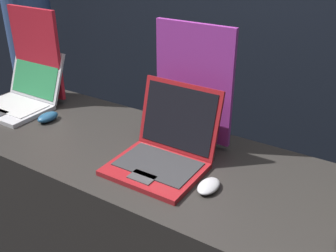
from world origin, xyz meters
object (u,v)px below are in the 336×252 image
Objects in this scene: mouse_front at (48,117)px; laptop_middle at (164,148)px; mouse_middle at (209,186)px; laptop_front at (22,95)px; promo_stand_middle at (193,88)px; person_bystander at (37,77)px; promo_stand_front at (37,57)px.

laptop_middle is (0.66, -0.02, 0.05)m from mouse_front.
mouse_front is 0.66m from laptop_middle.
laptop_front is at bearing 172.91° from mouse_middle.
promo_stand_middle is at bearing 16.15° from mouse_front.
mouse_middle is (0.89, -0.08, -0.00)m from mouse_front.
promo_stand_middle reaches higher than laptop_middle.
person_bystander reaches higher than laptop_middle.
promo_stand_front is 0.29× the size of person_bystander.
laptop_middle is at bearing -24.00° from person_bystander.
person_bystander is at bearing 135.59° from laptop_front.
mouse_front is at bearing -163.85° from promo_stand_middle.
person_bystander reaches higher than promo_stand_middle.
mouse_middle is at bearing -5.48° from mouse_front.
person_bystander is (-1.51, 0.67, -0.21)m from laptop_middle.
promo_stand_middle is 1.62m from person_bystander.
laptop_middle is 0.28m from promo_stand_middle.
promo_stand_middle is (-0.22, 0.28, 0.22)m from mouse_middle.
mouse_front is 0.23× the size of promo_stand_front.
mouse_middle is 0.22× the size of promo_stand_middle.
laptop_middle is at bearing -4.88° from laptop_front.
laptop_front is at bearing 167.05° from mouse_front.
mouse_front is 0.07× the size of person_bystander.
mouse_front is 1.00× the size of mouse_middle.
promo_stand_middle reaches higher than mouse_middle.
promo_stand_middle is (0.66, 0.19, 0.22)m from mouse_front.
mouse_front is 0.31× the size of laptop_middle.
mouse_middle is (1.12, -0.27, -0.21)m from promo_stand_front.
mouse_middle is 0.07× the size of person_bystander.
person_bystander is (-0.84, 0.65, -0.16)m from mouse_front.
promo_stand_front reaches higher than mouse_middle.
laptop_middle is at bearing -13.02° from promo_stand_front.
laptop_front is 0.90m from laptop_middle.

